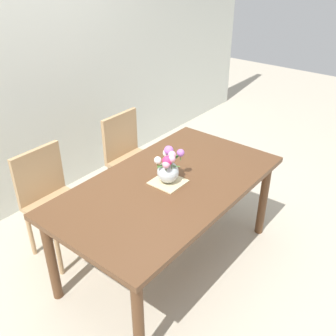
{
  "coord_description": "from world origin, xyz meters",
  "views": [
    {
      "loc": [
        -1.82,
        -1.44,
        2.22
      ],
      "look_at": [
        0.0,
        0.01,
        0.87
      ],
      "focal_mm": 40.99,
      "sensor_mm": 36.0,
      "label": 1
    }
  ],
  "objects_px": {
    "chair_left": "(51,197)",
    "chair_right": "(130,154)",
    "dining_table": "(169,192)",
    "flower_vase": "(168,167)"
  },
  "relations": [
    {
      "from": "chair_left",
      "to": "chair_right",
      "type": "relative_size",
      "value": 1.0
    },
    {
      "from": "dining_table",
      "to": "flower_vase",
      "type": "bearing_deg",
      "value": 63.66
    },
    {
      "from": "dining_table",
      "to": "flower_vase",
      "type": "relative_size",
      "value": 6.51
    },
    {
      "from": "chair_left",
      "to": "flower_vase",
      "type": "bearing_deg",
      "value": 118.86
    },
    {
      "from": "dining_table",
      "to": "chair_right",
      "type": "height_order",
      "value": "chair_right"
    },
    {
      "from": "dining_table",
      "to": "flower_vase",
      "type": "height_order",
      "value": "flower_vase"
    },
    {
      "from": "chair_left",
      "to": "flower_vase",
      "type": "distance_m",
      "value": 1.0
    },
    {
      "from": "flower_vase",
      "to": "chair_right",
      "type": "bearing_deg",
      "value": 61.4
    },
    {
      "from": "dining_table",
      "to": "chair_left",
      "type": "distance_m",
      "value": 0.95
    },
    {
      "from": "chair_right",
      "to": "chair_left",
      "type": "bearing_deg",
      "value": 0.0
    }
  ]
}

